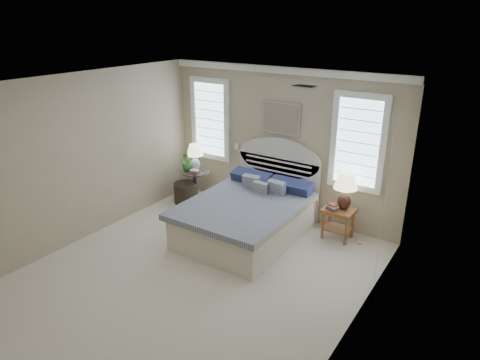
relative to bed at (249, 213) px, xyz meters
The scene contains 21 objects.
floor 1.51m from the bed, 90.00° to the right, with size 4.50×5.00×0.01m, color beige.
ceiling 2.74m from the bed, 90.00° to the right, with size 4.50×5.00×0.01m, color silver.
wall_back 1.42m from the bed, 90.00° to the left, with size 4.50×0.02×2.70m, color #BBAA8C.
wall_left 2.85m from the bed, 147.06° to the right, with size 0.02×5.00×2.70m, color #BBAA8C.
wall_right 2.85m from the bed, 32.94° to the right, with size 0.02×5.00×2.70m, color #BBAA8C.
crown_molding 2.47m from the bed, 90.00° to the left, with size 4.50×0.08×0.12m, color white.
hvac_vent 2.67m from the bed, 28.73° to the right, with size 0.30×0.20×0.02m, color #B2B2B2.
switch_plate 1.59m from the bed, 132.76° to the left, with size 0.08×0.01×0.12m, color white.
window_left 2.22m from the bed, 146.59° to the left, with size 0.90×0.06×1.60m, color silver.
window_right 2.12m from the bed, 36.14° to the left, with size 0.90×0.06×1.60m, color silver.
painting 1.75m from the bed, 90.00° to the left, with size 0.74×0.04×0.58m, color silver.
closet_door 2.39m from the bed, ahead, with size 0.02×1.80×2.40m, color white.
bed is the anchor object (origin of this frame).
side_table_left 1.75m from the bed, 160.26° to the left, with size 0.56×0.56×0.63m.
nightstand_right 1.47m from the bed, 28.03° to the left, with size 0.50×0.40×0.53m.
floor_pot 1.82m from the bed, 166.61° to the left, with size 0.45×0.45×0.41m, color black.
lamp_left 1.89m from the bed, 158.80° to the left, with size 0.35×0.35×0.54m.
lamp_right 1.63m from the bed, 28.97° to the left, with size 0.42×0.42×0.63m.
potted_plant 1.92m from the bed, 163.14° to the left, with size 0.23×0.23×0.40m, color #2A6B2D.
books_left 1.69m from the bed, 162.21° to the left, with size 0.19×0.15×0.07m.
books_right 1.38m from the bed, 26.77° to the left, with size 0.22×0.20×0.10m.
Camera 1 is at (3.45, -4.04, 3.49)m, focal length 32.00 mm.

